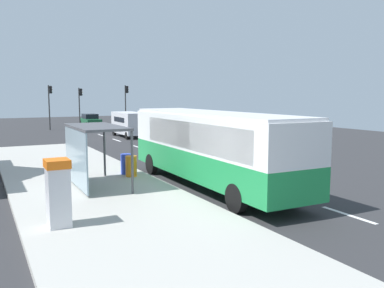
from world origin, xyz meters
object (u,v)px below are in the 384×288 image
(white_van, at_px, (130,123))
(bus, at_px, (210,144))
(recycling_bin_blue, at_px, (126,164))
(recycling_bin_orange, at_px, (131,166))
(bus_shelter, at_px, (89,140))
(traffic_light_near_side, at_px, (126,100))
(traffic_light_far_side, at_px, (50,100))
(ticket_machine, at_px, (58,192))
(traffic_light_median, at_px, (80,101))
(sedan_near, at_px, (90,120))

(white_van, bearing_deg, bus, -100.30)
(recycling_bin_blue, bearing_deg, bus, -55.60)
(recycling_bin_orange, xyz_separation_m, bus_shelter, (-2.21, -1.25, 1.44))
(traffic_light_near_side, bearing_deg, traffic_light_far_side, 174.69)
(recycling_bin_blue, bearing_deg, recycling_bin_orange, -90.00)
(bus, distance_m, bus_shelter, 5.00)
(white_van, relative_size, traffic_light_near_side, 1.04)
(ticket_machine, height_order, bus_shelter, bus_shelter)
(recycling_bin_blue, bearing_deg, traffic_light_median, 81.30)
(sedan_near, height_order, bus_shelter, bus_shelter)
(ticket_machine, distance_m, traffic_light_far_side, 36.31)
(ticket_machine, distance_m, traffic_light_near_side, 37.78)
(recycling_bin_orange, relative_size, recycling_bin_blue, 1.00)
(sedan_near, relative_size, recycling_bin_orange, 4.64)
(white_van, distance_m, sedan_near, 15.29)
(white_van, bearing_deg, traffic_light_near_side, 72.69)
(ticket_machine, height_order, recycling_bin_orange, ticket_machine)
(sedan_near, xyz_separation_m, bus_shelter, (-8.71, -35.13, 1.31))
(traffic_light_near_side, xyz_separation_m, traffic_light_far_side, (-8.60, 0.80, -0.04))
(traffic_light_near_side, bearing_deg, bus_shelter, -111.37)
(sedan_near, xyz_separation_m, traffic_light_near_side, (3.20, -4.70, 2.56))
(white_van, bearing_deg, recycling_bin_orange, -108.99)
(white_van, relative_size, sedan_near, 1.19)
(sedan_near, relative_size, recycling_bin_blue, 4.64)
(white_van, xyz_separation_m, ticket_machine, (-10.63, -24.47, -0.17))
(bus, bearing_deg, sedan_near, 83.78)
(sedan_near, xyz_separation_m, traffic_light_median, (-1.90, -3.10, 2.37))
(recycling_bin_orange, height_order, traffic_light_near_side, traffic_light_near_side)
(bus_shelter, bearing_deg, white_van, 66.54)
(ticket_machine, height_order, recycling_bin_blue, ticket_machine)
(white_van, xyz_separation_m, bus_shelter, (-8.61, -19.85, 0.75))
(sedan_near, height_order, ticket_machine, ticket_machine)
(recycling_bin_orange, distance_m, traffic_light_near_side, 30.87)
(recycling_bin_blue, xyz_separation_m, traffic_light_far_side, (1.10, 29.28, 2.66))
(sedan_near, bearing_deg, white_van, -90.37)
(bus, bearing_deg, recycling_bin_blue, 124.40)
(traffic_light_far_side, distance_m, bus_shelter, 31.43)
(white_van, distance_m, recycling_bin_orange, 19.68)
(sedan_near, xyz_separation_m, traffic_light_far_side, (-5.40, -3.90, 2.52))
(bus, height_order, traffic_light_near_side, traffic_light_near_side)
(white_van, height_order, traffic_light_far_side, traffic_light_far_side)
(ticket_machine, height_order, traffic_light_near_side, traffic_light_near_side)
(bus_shelter, bearing_deg, recycling_bin_orange, 29.50)
(white_van, xyz_separation_m, traffic_light_median, (-1.80, 12.19, 1.81))
(white_van, height_order, sedan_near, white_van)
(white_van, height_order, bus_shelter, bus_shelter)
(bus_shelter, bearing_deg, traffic_light_far_side, 83.95)
(traffic_light_median, relative_size, bus_shelter, 1.18)
(white_van, bearing_deg, ticket_machine, -113.49)
(traffic_light_far_side, distance_m, traffic_light_median, 3.60)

